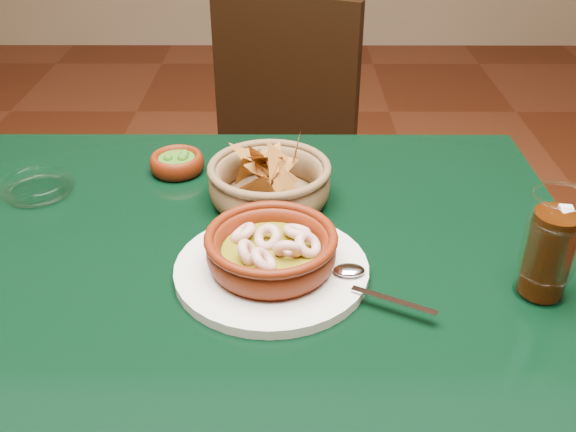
{
  "coord_description": "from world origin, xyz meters",
  "views": [
    {
      "loc": [
        0.14,
        -0.83,
        1.31
      ],
      "look_at": [
        0.14,
        -0.02,
        0.81
      ],
      "focal_mm": 40.0,
      "sensor_mm": 36.0,
      "label": 1
    }
  ],
  "objects_px": {
    "dining_table": "(203,292)",
    "chip_basket": "(269,181)",
    "cola_drink": "(551,247)",
    "shrimp_plate": "(272,255)",
    "dining_chair": "(265,166)"
  },
  "relations": [
    {
      "from": "dining_table",
      "to": "chip_basket",
      "type": "relative_size",
      "value": 5.0
    },
    {
      "from": "shrimp_plate",
      "to": "chip_basket",
      "type": "xyz_separation_m",
      "value": [
        -0.01,
        0.21,
        0.01
      ]
    },
    {
      "from": "dining_table",
      "to": "shrimp_plate",
      "type": "xyz_separation_m",
      "value": [
        0.12,
        -0.08,
        0.13
      ]
    },
    {
      "from": "chip_basket",
      "to": "cola_drink",
      "type": "relative_size",
      "value": 1.35
    },
    {
      "from": "dining_chair",
      "to": "chip_basket",
      "type": "height_order",
      "value": "dining_chair"
    },
    {
      "from": "dining_table",
      "to": "dining_chair",
      "type": "xyz_separation_m",
      "value": [
        0.08,
        0.7,
        -0.13
      ]
    },
    {
      "from": "dining_table",
      "to": "cola_drink",
      "type": "relative_size",
      "value": 6.75
    },
    {
      "from": "dining_table",
      "to": "cola_drink",
      "type": "xyz_separation_m",
      "value": [
        0.49,
        -0.12,
        0.18
      ]
    },
    {
      "from": "dining_chair",
      "to": "shrimp_plate",
      "type": "distance_m",
      "value": 0.83
    },
    {
      "from": "shrimp_plate",
      "to": "chip_basket",
      "type": "bearing_deg",
      "value": 92.53
    },
    {
      "from": "dining_chair",
      "to": "shrimp_plate",
      "type": "height_order",
      "value": "dining_chair"
    },
    {
      "from": "dining_chair",
      "to": "cola_drink",
      "type": "distance_m",
      "value": 0.98
    },
    {
      "from": "cola_drink",
      "to": "shrimp_plate",
      "type": "bearing_deg",
      "value": 173.57
    },
    {
      "from": "dining_table",
      "to": "chip_basket",
      "type": "bearing_deg",
      "value": 49.47
    },
    {
      "from": "shrimp_plate",
      "to": "cola_drink",
      "type": "xyz_separation_m",
      "value": [
        0.37,
        -0.04,
        0.04
      ]
    }
  ]
}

